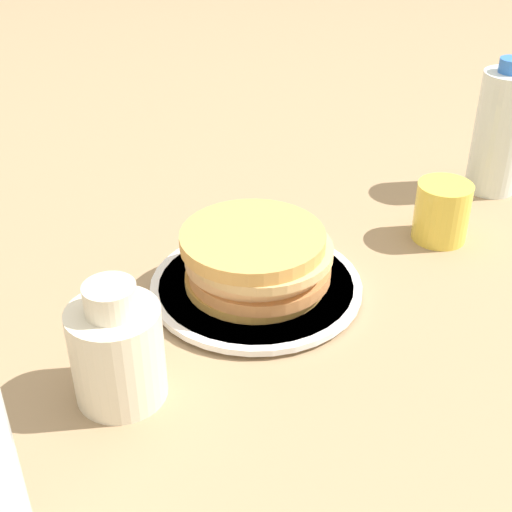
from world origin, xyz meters
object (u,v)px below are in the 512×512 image
at_px(plate, 256,286).
at_px(water_bottle_mid, 500,131).
at_px(cream_jug, 117,350).
at_px(juice_glass, 442,212).
at_px(pancake_stack, 257,258).

xyz_separation_m(plate, water_bottle_mid, (-0.05, 0.41, 0.08)).
bearing_deg(plate, cream_jug, -67.87).
distance_m(plate, water_bottle_mid, 0.42).
xyz_separation_m(plate, cream_jug, (0.08, -0.19, 0.04)).
distance_m(plate, juice_glass, 0.26).
bearing_deg(water_bottle_mid, cream_jug, -78.09).
relative_size(juice_glass, cream_jug, 0.61).
xyz_separation_m(pancake_stack, juice_glass, (0.02, 0.25, -0.01)).
height_order(pancake_stack, cream_jug, cream_jug).
height_order(pancake_stack, juice_glass, pancake_stack).
height_order(plate, water_bottle_mid, water_bottle_mid).
bearing_deg(pancake_stack, juice_glass, 86.59).
bearing_deg(pancake_stack, water_bottle_mid, 96.92).
bearing_deg(cream_jug, plate, 112.13).
xyz_separation_m(juice_glass, cream_jug, (0.06, -0.44, 0.01)).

